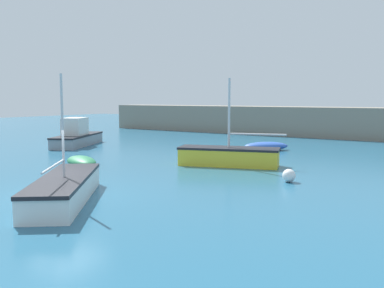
% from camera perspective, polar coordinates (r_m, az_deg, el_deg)
% --- Properties ---
extents(ground_plane, '(120.00, 120.00, 0.20)m').
position_cam_1_polar(ground_plane, '(16.46, -16.39, -7.04)').
color(ground_plane, '#235B7A').
extents(harbor_breakwater, '(47.46, 3.79, 2.75)m').
position_cam_1_polar(harbor_breakwater, '(41.50, 16.68, 2.84)').
color(harbor_breakwater, gray).
rests_on(harbor_breakwater, ground_plane).
extents(rowboat_blue_near, '(2.98, 2.24, 0.57)m').
position_cam_1_polar(rowboat_blue_near, '(23.04, -14.54, -2.28)').
color(rowboat_blue_near, '#287A4C').
rests_on(rowboat_blue_near, ground_plane).
extents(sailboat_short_mast, '(5.60, 3.21, 4.63)m').
position_cam_1_polar(sailboat_short_mast, '(22.78, 4.93, -1.62)').
color(sailboat_short_mast, yellow).
rests_on(sailboat_short_mast, ground_plane).
extents(cabin_cruiser_white, '(4.57, 6.47, 2.13)m').
position_cam_1_polar(cabin_cruiser_white, '(33.35, -15.10, 1.01)').
color(cabin_cruiser_white, gray).
rests_on(cabin_cruiser_white, ground_plane).
extents(rowboat_white_midwater, '(3.14, 3.07, 0.59)m').
position_cam_1_polar(rowboat_white_midwater, '(29.83, 9.86, -0.27)').
color(rowboat_white_midwater, '#2D56B7').
rests_on(rowboat_white_midwater, ground_plane).
extents(sailboat_twin_hulled, '(4.97, 5.68, 4.41)m').
position_cam_1_polar(sailboat_twin_hulled, '(15.56, -16.64, -5.75)').
color(sailboat_twin_hulled, white).
rests_on(sailboat_twin_hulled, ground_plane).
extents(mooring_buoy_white, '(0.56, 0.56, 0.56)m').
position_cam_1_polar(mooring_buoy_white, '(18.79, 12.80, -4.13)').
color(mooring_buoy_white, white).
rests_on(mooring_buoy_white, ground_plane).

